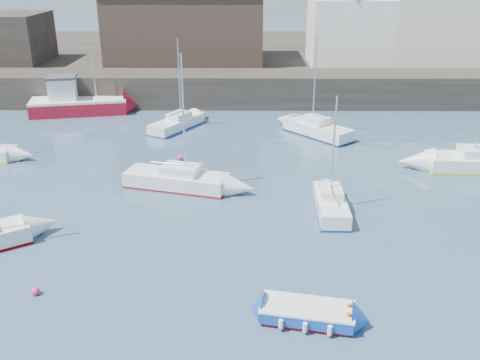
{
  "coord_description": "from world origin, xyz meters",
  "views": [
    {
      "loc": [
        0.25,
        -15.57,
        12.84
      ],
      "look_at": [
        0.0,
        12.0,
        1.5
      ],
      "focal_mm": 40.0,
      "sensor_mm": 36.0,
      "label": 1
    }
  ],
  "objects_px": {
    "fishing_boat": "(75,102)",
    "buoy_near": "(36,295)",
    "sailboat_c": "(331,204)",
    "buoy_mid": "(327,214)",
    "sailboat_b": "(177,179)",
    "blue_dinghy": "(307,313)",
    "sailboat_h": "(177,123)",
    "buoy_far": "(180,160)",
    "sailboat_f": "(317,129)"
  },
  "relations": [
    {
      "from": "fishing_boat",
      "to": "sailboat_f",
      "type": "distance_m",
      "value": 22.0
    },
    {
      "from": "buoy_near",
      "to": "buoy_far",
      "type": "height_order",
      "value": "buoy_far"
    },
    {
      "from": "sailboat_c",
      "to": "buoy_near",
      "type": "relative_size",
      "value": 17.49
    },
    {
      "from": "sailboat_h",
      "to": "buoy_near",
      "type": "xyz_separation_m",
      "value": [
        -3.1,
        -23.73,
        -0.47
      ]
    },
    {
      "from": "fishing_boat",
      "to": "buoy_far",
      "type": "relative_size",
      "value": 23.24
    },
    {
      "from": "sailboat_b",
      "to": "sailboat_h",
      "type": "height_order",
      "value": "sailboat_b"
    },
    {
      "from": "blue_dinghy",
      "to": "sailboat_h",
      "type": "xyz_separation_m",
      "value": [
        -7.97,
        25.38,
        0.09
      ]
    },
    {
      "from": "sailboat_b",
      "to": "sailboat_c",
      "type": "distance_m",
      "value": 9.46
    },
    {
      "from": "buoy_mid",
      "to": "buoy_far",
      "type": "height_order",
      "value": "buoy_far"
    },
    {
      "from": "sailboat_h",
      "to": "blue_dinghy",
      "type": "bearing_deg",
      "value": -72.56
    },
    {
      "from": "blue_dinghy",
      "to": "fishing_boat",
      "type": "height_order",
      "value": "fishing_boat"
    },
    {
      "from": "blue_dinghy",
      "to": "sailboat_f",
      "type": "relative_size",
      "value": 0.49
    },
    {
      "from": "fishing_boat",
      "to": "buoy_near",
      "type": "bearing_deg",
      "value": -76.91
    },
    {
      "from": "buoy_mid",
      "to": "fishing_boat",
      "type": "bearing_deg",
      "value": 133.78
    },
    {
      "from": "sailboat_c",
      "to": "sailboat_h",
      "type": "bearing_deg",
      "value": 123.27
    },
    {
      "from": "sailboat_c",
      "to": "buoy_near",
      "type": "distance_m",
      "value": 15.63
    },
    {
      "from": "buoy_far",
      "to": "sailboat_c",
      "type": "bearing_deg",
      "value": -41.43
    },
    {
      "from": "sailboat_b",
      "to": "sailboat_f",
      "type": "height_order",
      "value": "sailboat_b"
    },
    {
      "from": "sailboat_h",
      "to": "buoy_mid",
      "type": "xyz_separation_m",
      "value": [
        10.07,
        -15.96,
        -0.47
      ]
    },
    {
      "from": "sailboat_b",
      "to": "sailboat_h",
      "type": "xyz_separation_m",
      "value": [
        -1.46,
        12.35,
        -0.06
      ]
    },
    {
      "from": "sailboat_b",
      "to": "blue_dinghy",
      "type": "bearing_deg",
      "value": -63.42
    },
    {
      "from": "fishing_boat",
      "to": "sailboat_c",
      "type": "xyz_separation_m",
      "value": [
        20.01,
        -20.38,
        -0.58
      ]
    },
    {
      "from": "fishing_boat",
      "to": "buoy_mid",
      "type": "relative_size",
      "value": 25.29
    },
    {
      "from": "fishing_boat",
      "to": "buoy_near",
      "type": "relative_size",
      "value": 24.07
    },
    {
      "from": "sailboat_c",
      "to": "sailboat_h",
      "type": "height_order",
      "value": "sailboat_h"
    },
    {
      "from": "buoy_far",
      "to": "sailboat_h",
      "type": "bearing_deg",
      "value": 98.13
    },
    {
      "from": "fishing_boat",
      "to": "sailboat_h",
      "type": "distance_m",
      "value": 10.79
    },
    {
      "from": "fishing_boat",
      "to": "sailboat_b",
      "type": "xyz_separation_m",
      "value": [
        11.16,
        -17.02,
        -0.54
      ]
    },
    {
      "from": "buoy_mid",
      "to": "buoy_far",
      "type": "bearing_deg",
      "value": 136.97
    },
    {
      "from": "buoy_near",
      "to": "buoy_mid",
      "type": "distance_m",
      "value": 15.29
    },
    {
      "from": "sailboat_c",
      "to": "sailboat_h",
      "type": "relative_size",
      "value": 0.89
    },
    {
      "from": "sailboat_f",
      "to": "buoy_far",
      "type": "relative_size",
      "value": 20.42
    },
    {
      "from": "sailboat_c",
      "to": "buoy_near",
      "type": "bearing_deg",
      "value": -149.1
    },
    {
      "from": "blue_dinghy",
      "to": "sailboat_f",
      "type": "height_order",
      "value": "sailboat_f"
    },
    {
      "from": "fishing_boat",
      "to": "sailboat_b",
      "type": "distance_m",
      "value": 20.36
    },
    {
      "from": "fishing_boat",
      "to": "sailboat_c",
      "type": "relative_size",
      "value": 1.38
    },
    {
      "from": "fishing_boat",
      "to": "blue_dinghy",
      "type": "bearing_deg",
      "value": -59.53
    },
    {
      "from": "fishing_boat",
      "to": "sailboat_c",
      "type": "distance_m",
      "value": 28.56
    },
    {
      "from": "blue_dinghy",
      "to": "buoy_near",
      "type": "distance_m",
      "value": 11.2
    },
    {
      "from": "sailboat_c",
      "to": "buoy_mid",
      "type": "distance_m",
      "value": 0.6
    },
    {
      "from": "sailboat_b",
      "to": "buoy_far",
      "type": "bearing_deg",
      "value": 94.49
    },
    {
      "from": "sailboat_b",
      "to": "buoy_near",
      "type": "bearing_deg",
      "value": -111.83
    },
    {
      "from": "sailboat_c",
      "to": "buoy_far",
      "type": "relative_size",
      "value": 16.88
    },
    {
      "from": "sailboat_b",
      "to": "buoy_far",
      "type": "xyz_separation_m",
      "value": [
        -0.38,
        4.78,
        -0.53
      ]
    },
    {
      "from": "buoy_near",
      "to": "sailboat_f",
      "type": "bearing_deg",
      "value": 56.64
    },
    {
      "from": "blue_dinghy",
      "to": "sailboat_h",
      "type": "distance_m",
      "value": 26.6
    },
    {
      "from": "blue_dinghy",
      "to": "sailboat_b",
      "type": "distance_m",
      "value": 14.56
    },
    {
      "from": "fishing_boat",
      "to": "sailboat_c",
      "type": "bearing_deg",
      "value": -45.53
    },
    {
      "from": "sailboat_b",
      "to": "sailboat_h",
      "type": "distance_m",
      "value": 12.44
    },
    {
      "from": "sailboat_h",
      "to": "buoy_near",
      "type": "height_order",
      "value": "sailboat_h"
    }
  ]
}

